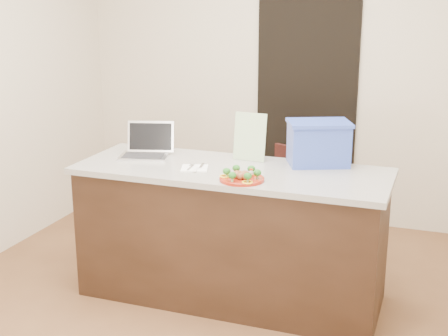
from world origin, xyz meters
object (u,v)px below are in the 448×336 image
(laptop, at_px, (147,147))
(blue_box, at_px, (318,143))
(plate, at_px, (242,179))
(island, at_px, (231,234))
(chair, at_px, (290,195))
(yogurt_bottle, at_px, (251,175))
(napkin, at_px, (194,168))

(laptop, relative_size, blue_box, 0.78)
(laptop, bearing_deg, blue_box, -7.32)
(plate, bearing_deg, laptop, 156.78)
(island, relative_size, chair, 2.42)
(island, bearing_deg, plate, -57.64)
(plate, bearing_deg, blue_box, 55.97)
(island, relative_size, plate, 7.44)
(yogurt_bottle, height_order, chair, yogurt_bottle)
(island, bearing_deg, chair, 78.26)
(island, relative_size, yogurt_bottle, 32.78)
(blue_box, distance_m, chair, 0.90)
(yogurt_bottle, bearing_deg, island, 136.69)
(laptop, xyz_separation_m, blue_box, (1.18, 0.18, 0.08))
(island, height_order, napkin, napkin)
(plate, relative_size, laptop, 0.73)
(chair, bearing_deg, napkin, -88.55)
(napkin, distance_m, laptop, 0.49)
(chair, bearing_deg, laptop, -113.52)
(island, bearing_deg, laptop, 170.49)
(blue_box, height_order, chair, blue_box)
(island, height_order, laptop, laptop)
(napkin, bearing_deg, laptop, 155.45)
(island, xyz_separation_m, laptop, (-0.67, 0.11, 0.52))
(island, distance_m, laptop, 0.85)
(yogurt_bottle, bearing_deg, napkin, 167.66)
(napkin, distance_m, yogurt_bottle, 0.43)
(yogurt_bottle, height_order, laptop, laptop)
(plate, height_order, blue_box, blue_box)
(blue_box, bearing_deg, napkin, -175.76)
(napkin, distance_m, blue_box, 0.84)
(plate, relative_size, chair, 0.32)
(island, xyz_separation_m, napkin, (-0.22, -0.09, 0.46))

